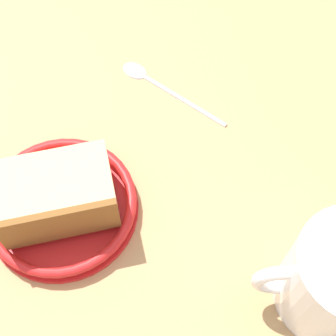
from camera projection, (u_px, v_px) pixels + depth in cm
name	position (u px, v px, depth cm)	size (l,w,h in cm)	color
ground_plane	(150.00, 185.00, 51.13)	(152.90, 152.90, 2.98)	tan
small_plate	(62.00, 206.00, 47.34)	(14.46, 14.46, 1.89)	red
cake_slice	(56.00, 196.00, 44.79)	(12.13, 10.33, 5.48)	brown
teaspoon	(152.00, 80.00, 55.35)	(4.69, 13.65, 0.80)	silver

